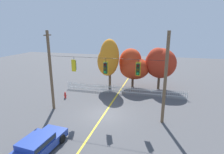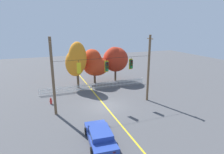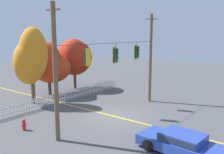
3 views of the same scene
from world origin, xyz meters
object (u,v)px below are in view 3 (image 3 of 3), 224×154
object	(u,v)px
autumn_maple_near_fence	(31,58)
parked_car	(181,143)
traffic_signal_southbound_primary	(137,52)
traffic_signal_eastbound_side	(87,57)
autumn_oak_far_east	(74,57)
fire_hydrant	(24,125)
traffic_signal_westbound_side	(116,55)
autumn_maple_mid	(49,63)

from	to	relation	value
autumn_maple_near_fence	parked_car	bearing A→B (deg)	-93.65
traffic_signal_southbound_primary	traffic_signal_eastbound_side	bearing A→B (deg)	-179.82
autumn_oak_far_east	fire_hydrant	xyz separation A→B (m)	(-10.73, -6.43, -3.31)
traffic_signal_westbound_side	autumn_maple_mid	bearing A→B (deg)	83.25
parked_car	fire_hydrant	size ratio (longest dim) A/B	6.05
autumn_oak_far_east	traffic_signal_westbound_side	bearing A→B (deg)	-116.75
autumn_maple_mid	fire_hydrant	bearing A→B (deg)	-138.48
autumn_oak_far_east	fire_hydrant	world-z (taller)	autumn_oak_far_east
parked_car	fire_hydrant	bearing A→B (deg)	108.73
autumn_maple_near_fence	autumn_oak_far_east	bearing A→B (deg)	14.01
autumn_maple_near_fence	fire_hydrant	xyz separation A→B (m)	(-4.07, -4.77, -3.76)
autumn_maple_mid	parked_car	size ratio (longest dim) A/B	1.20
traffic_signal_eastbound_side	autumn_maple_near_fence	distance (m)	7.85
traffic_signal_southbound_primary	fire_hydrant	distance (m)	10.36
autumn_oak_far_east	parked_car	distance (m)	17.77
autumn_maple_near_fence	fire_hydrant	distance (m)	7.31
traffic_signal_southbound_primary	fire_hydrant	bearing A→B (deg)	161.68
autumn_maple_mid	fire_hydrant	xyz separation A→B (m)	(-7.09, -6.28, -2.91)
traffic_signal_eastbound_side	autumn_maple_mid	bearing A→B (deg)	65.78
traffic_signal_southbound_primary	autumn_maple_near_fence	distance (m)	9.15
traffic_signal_eastbound_side	autumn_oak_far_east	xyz separation A→B (m)	(7.80, 9.41, -1.07)
traffic_signal_westbound_side	autumn_maple_near_fence	distance (m)	7.98
traffic_signal_westbound_side	parked_car	bearing A→B (deg)	-113.82
traffic_signal_westbound_side	autumn_oak_far_east	bearing A→B (deg)	63.25
traffic_signal_southbound_primary	autumn_oak_far_east	size ratio (longest dim) A/B	0.26
traffic_signal_eastbound_side	traffic_signal_westbound_side	bearing A→B (deg)	0.36
traffic_signal_westbound_side	parked_car	size ratio (longest dim) A/B	0.33
traffic_signal_southbound_primary	fire_hydrant	xyz separation A→B (m)	(-8.93, 2.96, -4.34)
autumn_maple_near_fence	parked_car	distance (m)	14.58
traffic_signal_westbound_side	autumn_oak_far_east	world-z (taller)	autumn_oak_far_east
traffic_signal_westbound_side	fire_hydrant	distance (m)	7.94
autumn_maple_near_fence	traffic_signal_westbound_side	bearing A→B (deg)	-76.02
autumn_maple_mid	parked_car	xyz separation A→B (m)	(-3.92, -15.63, -2.67)
parked_car	traffic_signal_southbound_primary	bearing A→B (deg)	48.00
traffic_signal_westbound_side	parked_car	world-z (taller)	traffic_signal_westbound_side
traffic_signal_southbound_primary	fire_hydrant	size ratio (longest dim) A/B	1.93
traffic_signal_westbound_side	traffic_signal_southbound_primary	size ratio (longest dim) A/B	1.05
traffic_signal_westbound_side	fire_hydrant	size ratio (longest dim) A/B	2.02
traffic_signal_westbound_side	autumn_oak_far_east	xyz separation A→B (m)	(4.73, 9.39, -0.98)
traffic_signal_southbound_primary	autumn_oak_far_east	distance (m)	9.61
traffic_signal_eastbound_side	traffic_signal_westbound_side	size ratio (longest dim) A/B	0.90
autumn_maple_near_fence	parked_car	size ratio (longest dim) A/B	1.49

